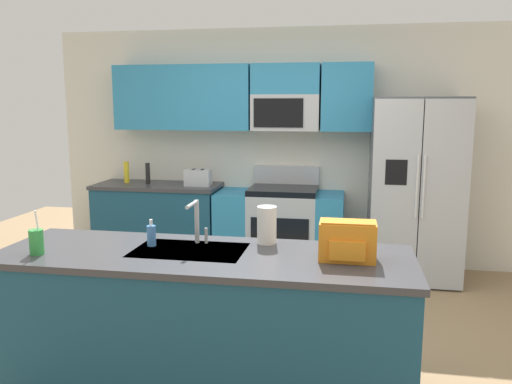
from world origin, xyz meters
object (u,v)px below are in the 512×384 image
Objects in this scene: range_oven at (280,229)px; bottle_yellow at (126,172)px; soap_dispenser at (151,235)px; backpack at (348,240)px; sink_faucet at (196,218)px; paper_towel_roll at (267,225)px; pepper_mill at (148,173)px; toaster at (198,178)px; drink_cup_green at (36,242)px; refrigerator at (415,190)px.

range_oven is 5.69× the size of bottle_yellow.
range_oven is 8.00× the size of soap_dispenser.
range_oven is 4.25× the size of backpack.
sink_faucet is 1.17× the size of paper_towel_roll.
pepper_mill is 2.82m from paper_towel_roll.
toaster is 2.42m from soap_dispenser.
drink_cup_green is 1.12× the size of paper_towel_roll.
range_oven is 2.44m from sink_faucet.
drink_cup_green reaches higher than backpack.
pepper_mill reaches higher than soap_dispenser.
pepper_mill reaches higher than range_oven.
sink_faucet is at bearing 169.65° from backpack.
drink_cup_green is at bearing -111.82° from range_oven.
drink_cup_green is 1.40m from paper_towel_roll.
drink_cup_green is 1.83m from backpack.
paper_towel_roll is (-1.17, -2.18, 0.09)m from refrigerator.
sink_faucet is 0.45m from paper_towel_roll.
backpack is at bearing -56.76° from toaster.
soap_dispenser is 0.73m from paper_towel_roll.
soap_dispenser is (0.40, -2.39, -0.02)m from toaster.
toaster reaches higher than soap_dispenser.
backpack is at bearing 6.81° from drink_cup_green.
bottle_yellow is 1.00× the size of paper_towel_roll.
refrigerator is (1.38, -0.07, 0.48)m from range_oven.
refrigerator is at bearing 74.84° from backpack.
drink_cup_green is (-0.20, -2.68, -0.01)m from toaster.
range_oven is at bearing 177.03° from refrigerator.
paper_towel_roll reaches higher than backpack.
soap_dispenser is at bearing -67.70° from pepper_mill.
refrigerator reaches higher than bottle_yellow.
sink_faucet reaches higher than pepper_mill.
paper_towel_roll is (0.44, 0.10, -0.05)m from sink_faucet.
sink_faucet reaches higher than backpack.
sink_faucet is (1.27, -2.34, 0.05)m from pepper_mill.
toaster is (-0.89, -0.05, 0.55)m from range_oven.
soap_dispenser is 0.71× the size of paper_towel_roll.
pepper_mill is 0.86× the size of drink_cup_green.
pepper_mill reaches higher than toaster.
refrigerator is 2.54m from backpack.
sink_faucet is at bearing -61.59° from pepper_mill.
paper_towel_roll is (1.11, -2.20, 0.03)m from toaster.
backpack is at bearing -105.16° from refrigerator.
toaster is at bearing 116.73° from paper_towel_roll.
backpack is (1.21, -0.08, 0.05)m from soap_dispenser.
backpack is (2.48, -2.54, -0.00)m from bottle_yellow.
paper_towel_roll is at bearing 20.42° from drink_cup_green.
soap_dispenser is at bearing -80.44° from toaster.
pepper_mill is (-2.88, 0.07, 0.09)m from refrigerator.
drink_cup_green is (0.66, -2.76, -0.04)m from bottle_yellow.
bottle_yellow is at bearing 134.29° from backpack.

